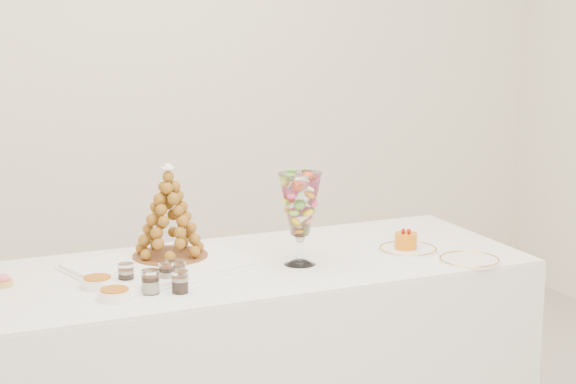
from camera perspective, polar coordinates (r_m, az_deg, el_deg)
name	(u,v)px	position (r m, az deg, el deg)	size (l,w,h in m)	color
buffet_table	(254,361)	(3.50, -2.02, -10.00)	(1.96, 0.85, 0.73)	white
lace_tray	(161,265)	(3.35, -7.51, -4.31)	(0.56, 0.42, 0.02)	white
macaron_vase	(300,205)	(3.31, 0.72, -0.80)	(0.15, 0.15, 0.32)	white
cake_plate	(408,250)	(3.55, 7.11, -3.41)	(0.22, 0.22, 0.01)	white
spare_plate	(469,260)	(3.45, 10.70, -4.00)	(0.22, 0.22, 0.01)	white
pink_tart	(3,281)	(3.25, -16.53, -5.08)	(0.06, 0.06, 0.04)	tan
verrine_a	(126,274)	(3.17, -9.57, -4.81)	(0.05, 0.05, 0.07)	white
verrine_b	(167,272)	(3.17, -7.21, -4.73)	(0.05, 0.05, 0.07)	white
verrine_c	(178,270)	(3.19, -6.53, -4.62)	(0.05, 0.05, 0.07)	white
verrine_d	(151,282)	(3.07, -8.15, -5.29)	(0.06, 0.06, 0.08)	white
verrine_e	(180,282)	(3.06, -6.42, -5.30)	(0.05, 0.05, 0.07)	white
ramekin_back	(97,283)	(3.16, -11.23, -5.29)	(0.10, 0.10, 0.03)	white
ramekin_front	(115,295)	(3.03, -10.24, -6.01)	(0.10, 0.10, 0.03)	white
croquembouche	(169,212)	(3.38, -7.06, -1.16)	(0.27, 0.27, 0.33)	brown
mousse_cake	(406,240)	(3.54, 7.00, -2.87)	(0.08, 0.08, 0.07)	orange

